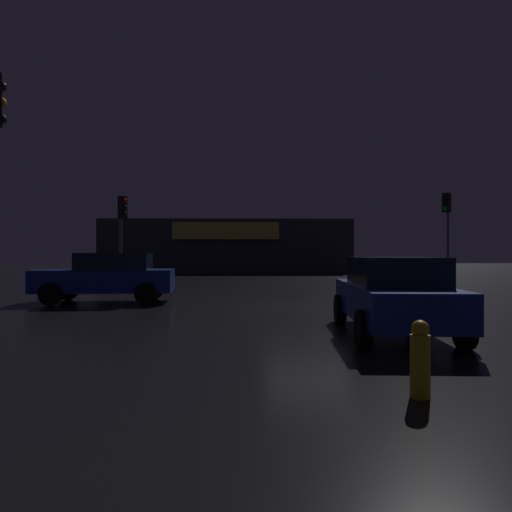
{
  "coord_description": "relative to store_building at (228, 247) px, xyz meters",
  "views": [
    {
      "loc": [
        -1.88,
        -14.28,
        1.6
      ],
      "look_at": [
        -1.37,
        6.94,
        1.47
      ],
      "focal_mm": 33.45,
      "sensor_mm": 36.0,
      "label": 1
    }
  ],
  "objects": [
    {
      "name": "store_building",
      "position": [
        0.0,
        0.0,
        0.0
      ],
      "size": [
        20.28,
        10.23,
        4.33
      ],
      "color": "#33383D",
      "rests_on": "ground"
    },
    {
      "name": "traffic_signal_cross_right",
      "position": [
        -3.81,
        -21.86,
        0.65
      ],
      "size": [
        0.43,
        0.41,
        4.03
      ],
      "color": "#595B60",
      "rests_on": "ground"
    },
    {
      "name": "car_near",
      "position": [
        4.37,
        -33.22,
        -1.38
      ],
      "size": [
        2.11,
        4.4,
        1.52
      ],
      "color": "navy",
      "rests_on": "ground"
    },
    {
      "name": "ground_plane",
      "position": [
        3.34,
        -28.18,
        -2.17
      ],
      "size": [
        120.0,
        120.0,
        0.0
      ],
      "primitive_type": "plane",
      "color": "black"
    },
    {
      "name": "traffic_signal_main",
      "position": [
        10.64,
        -21.09,
        1.06
      ],
      "size": [
        0.42,
        0.42,
        4.31
      ],
      "color": "#595B60",
      "rests_on": "ground"
    },
    {
      "name": "car_far",
      "position": [
        -2.99,
        -26.9,
        -1.33
      ],
      "size": [
        4.43,
        2.12,
        1.61
      ],
      "color": "navy",
      "rests_on": "ground"
    },
    {
      "name": "fire_hydrant",
      "position": [
        3.4,
        -37.26,
        -1.74
      ],
      "size": [
        0.22,
        0.22,
        0.86
      ],
      "color": "gold",
      "rests_on": "ground"
    }
  ]
}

